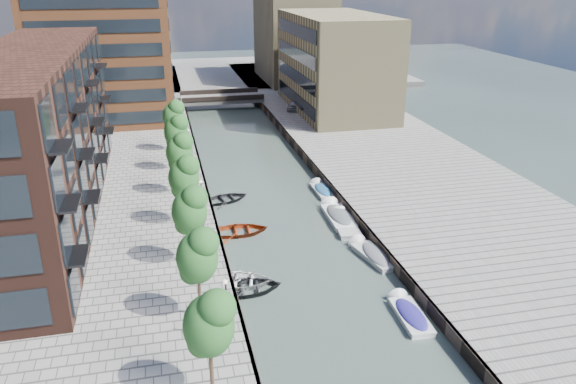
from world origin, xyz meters
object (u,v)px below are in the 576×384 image
object	(u,v)px
sloop_4	(226,201)
motorboat_2	(344,224)
tree_0	(209,322)
motorboat_4	(337,215)
motorboat_0	(409,313)
tree_6	(173,115)
sloop_3	(240,284)
tree_4	(179,150)
car	(294,105)
bridge	(222,98)
tree_1	(197,254)
tree_5	(176,131)
motorboat_1	(372,254)
tree_3	(184,175)
motorboat_3	(322,190)
sloop_2	(239,234)
tree_2	(189,208)
sloop_1	(246,292)

from	to	relation	value
sloop_4	motorboat_2	size ratio (longest dim) A/B	0.85
tree_0	motorboat_4	world-z (taller)	tree_0
sloop_4	motorboat_0	bearing A→B (deg)	-174.48
tree_6	sloop_3	bearing A→B (deg)	-84.09
tree_4	car	xyz separation A→B (m)	(18.48, 31.06, -3.61)
bridge	tree_4	bearing A→B (deg)	-102.00
tree_1	sloop_4	distance (m)	21.58
tree_1	tree_5	size ratio (longest dim) A/B	1.00
tree_0	motorboat_1	world-z (taller)	tree_0
tree_3	tree_5	world-z (taller)	same
sloop_3	motorboat_1	bearing A→B (deg)	-68.21
tree_4	motorboat_2	world-z (taller)	tree_4
tree_5	motorboat_2	size ratio (longest dim) A/B	1.11
motorboat_4	tree_0	bearing A→B (deg)	-122.06
tree_3	motorboat_3	size ratio (longest dim) A/B	1.33
tree_5	motorboat_3	distance (m)	16.42
tree_5	sloop_4	xyz separation A→B (m)	(4.06, -7.48, -5.31)
tree_6	motorboat_1	xyz separation A→B (m)	(13.80, -28.33, -5.11)
motorboat_3	motorboat_2	bearing A→B (deg)	-92.38
car	tree_1	bearing A→B (deg)	-85.28
sloop_4	motorboat_2	bearing A→B (deg)	-146.51
tree_1	motorboat_0	world-z (taller)	tree_1
motorboat_0	motorboat_2	world-z (taller)	motorboat_2
tree_1	motorboat_0	xyz separation A→B (m)	(13.19, -1.51, -5.12)
tree_0	tree_3	xyz separation A→B (m)	(0.00, 21.00, 0.00)
bridge	tree_5	xyz separation A→B (m)	(-8.50, -33.00, 3.92)
tree_6	motorboat_0	size ratio (longest dim) A/B	1.28
tree_6	car	size ratio (longest dim) A/B	1.46
sloop_2	tree_4	bearing A→B (deg)	28.30
tree_6	motorboat_3	xyz separation A→B (m)	(13.82, -14.25, -5.13)
tree_2	sloop_3	size ratio (longest dim) A/B	1.20
tree_4	motorboat_0	size ratio (longest dim) A/B	1.28
tree_1	tree_4	bearing A→B (deg)	90.00
tree_4	sloop_2	size ratio (longest dim) A/B	1.20
motorboat_0	motorboat_3	world-z (taller)	motorboat_0
tree_6	sloop_1	bearing A→B (deg)	-83.80
tree_6	sloop_2	bearing A→B (deg)	-78.96
tree_3	motorboat_4	bearing A→B (deg)	1.70
tree_2	tree_3	distance (m)	7.00
tree_6	motorboat_3	world-z (taller)	tree_6
tree_2	car	distance (m)	48.83
sloop_1	sloop_2	size ratio (longest dim) A/B	1.01
tree_5	car	distance (m)	30.55
sloop_1	motorboat_2	distance (m)	13.50
sloop_3	motorboat_3	distance (m)	19.16
bridge	tree_0	world-z (taller)	tree_0
tree_6	motorboat_2	distance (m)	26.54
motorboat_0	motorboat_3	bearing A→B (deg)	88.38
sloop_4	motorboat_3	bearing A→B (deg)	-105.58
tree_2	motorboat_0	xyz separation A→B (m)	(13.19, -8.51, -5.12)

